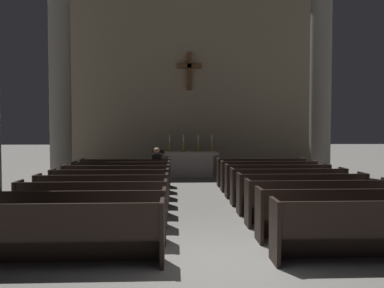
# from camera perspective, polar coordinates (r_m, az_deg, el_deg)

# --- Properties ---
(ground_plane) EXTENTS (80.00, 80.00, 0.00)m
(ground_plane) POSITION_cam_1_polar(r_m,az_deg,el_deg) (6.18, 3.80, -16.55)
(ground_plane) COLOR slate
(pew_left_row_1) EXTENTS (2.96, 0.50, 0.95)m
(pew_left_row_1) POSITION_cam_1_polar(r_m,az_deg,el_deg) (6.19, -18.11, -12.02)
(pew_left_row_1) COLOR black
(pew_left_row_1) RESTS_ON ground
(pew_left_row_2) EXTENTS (2.96, 0.50, 0.95)m
(pew_left_row_2) POSITION_cam_1_polar(r_m,az_deg,el_deg) (7.22, -15.73, -9.90)
(pew_left_row_2) COLOR black
(pew_left_row_2) RESTS_ON ground
(pew_left_row_3) EXTENTS (2.96, 0.50, 0.95)m
(pew_left_row_3) POSITION_cam_1_polar(r_m,az_deg,el_deg) (8.27, -13.97, -8.30)
(pew_left_row_3) COLOR black
(pew_left_row_3) RESTS_ON ground
(pew_left_row_4) EXTENTS (2.96, 0.50, 0.95)m
(pew_left_row_4) POSITION_cam_1_polar(r_m,az_deg,el_deg) (9.33, -12.61, -7.06)
(pew_left_row_4) COLOR black
(pew_left_row_4) RESTS_ON ground
(pew_left_row_5) EXTENTS (2.96, 0.50, 0.95)m
(pew_left_row_5) POSITION_cam_1_polar(r_m,az_deg,el_deg) (10.40, -11.54, -6.07)
(pew_left_row_5) COLOR black
(pew_left_row_5) RESTS_ON ground
(pew_left_row_6) EXTENTS (2.96, 0.50, 0.95)m
(pew_left_row_6) POSITION_cam_1_polar(r_m,az_deg,el_deg) (11.47, -10.68, -5.27)
(pew_left_row_6) COLOR black
(pew_left_row_6) RESTS_ON ground
(pew_left_row_7) EXTENTS (2.96, 0.50, 0.95)m
(pew_left_row_7) POSITION_cam_1_polar(r_m,az_deg,el_deg) (12.55, -9.96, -4.60)
(pew_left_row_7) COLOR black
(pew_left_row_7) RESTS_ON ground
(pew_left_row_8) EXTENTS (2.96, 0.50, 0.95)m
(pew_left_row_8) POSITION_cam_1_polar(r_m,az_deg,el_deg) (13.63, -9.36, -4.03)
(pew_left_row_8) COLOR black
(pew_left_row_8) RESTS_ON ground
(pew_right_row_1) EXTENTS (2.96, 0.50, 0.95)m
(pew_right_row_1) POSITION_cam_1_polar(r_m,az_deg,el_deg) (6.64, 24.17, -11.11)
(pew_right_row_1) COLOR black
(pew_right_row_1) RESTS_ON ground
(pew_right_row_2) EXTENTS (2.96, 0.50, 0.95)m
(pew_right_row_2) POSITION_cam_1_polar(r_m,az_deg,el_deg) (7.61, 20.42, -9.32)
(pew_right_row_2) COLOR black
(pew_right_row_2) RESTS_ON ground
(pew_right_row_3) EXTENTS (2.96, 0.50, 0.95)m
(pew_right_row_3) POSITION_cam_1_polar(r_m,az_deg,el_deg) (8.62, 17.56, -7.91)
(pew_right_row_3) COLOR black
(pew_right_row_3) RESTS_ON ground
(pew_right_row_4) EXTENTS (2.96, 0.50, 0.95)m
(pew_right_row_4) POSITION_cam_1_polar(r_m,az_deg,el_deg) (9.64, 15.31, -6.78)
(pew_right_row_4) COLOR black
(pew_right_row_4) RESTS_ON ground
(pew_right_row_5) EXTENTS (2.96, 0.50, 0.95)m
(pew_right_row_5) POSITION_cam_1_polar(r_m,az_deg,el_deg) (10.68, 13.51, -5.87)
(pew_right_row_5) COLOR black
(pew_right_row_5) RESTS_ON ground
(pew_right_row_6) EXTENTS (2.96, 0.50, 0.95)m
(pew_right_row_6) POSITION_cam_1_polar(r_m,az_deg,el_deg) (11.72, 12.03, -5.11)
(pew_right_row_6) COLOR black
(pew_right_row_6) RESTS_ON ground
(pew_right_row_7) EXTENTS (2.96, 0.50, 0.95)m
(pew_right_row_7) POSITION_cam_1_polar(r_m,az_deg,el_deg) (12.78, 10.79, -4.48)
(pew_right_row_7) COLOR black
(pew_right_row_7) RESTS_ON ground
(pew_right_row_8) EXTENTS (2.96, 0.50, 0.95)m
(pew_right_row_8) POSITION_cam_1_polar(r_m,az_deg,el_deg) (13.84, 9.75, -3.94)
(pew_right_row_8) COLOR black
(pew_right_row_8) RESTS_ON ground
(column_left_second) EXTENTS (1.17, 1.17, 7.18)m
(column_left_second) POSITION_cam_1_polar(r_m,az_deg,el_deg) (15.53, -18.23, 7.85)
(column_left_second) COLOR gray
(column_left_second) RESTS_ON ground
(column_right_second) EXTENTS (1.17, 1.17, 7.18)m
(column_right_second) POSITION_cam_1_polar(r_m,az_deg,el_deg) (15.92, 17.78, 7.72)
(column_right_second) COLOR gray
(column_right_second) RESTS_ON ground
(altar) EXTENTS (2.20, 0.90, 1.01)m
(altar) POSITION_cam_1_polar(r_m,az_deg,el_deg) (16.21, -0.18, -2.77)
(altar) COLOR #BCB7AD
(altar) RESTS_ON ground
(candlestick_outer_left) EXTENTS (0.16, 0.16, 0.70)m
(candlestick_outer_left) POSITION_cam_1_polar(r_m,az_deg,el_deg) (16.15, -3.20, -0.30)
(candlestick_outer_left) COLOR #B79338
(candlestick_outer_left) RESTS_ON altar
(candlestick_inner_left) EXTENTS (0.16, 0.16, 0.70)m
(candlestick_inner_left) POSITION_cam_1_polar(r_m,az_deg,el_deg) (16.16, -1.24, -0.30)
(candlestick_inner_left) COLOR #B79338
(candlestick_inner_left) RESTS_ON altar
(candlestick_inner_right) EXTENTS (0.16, 0.16, 0.70)m
(candlestick_inner_right) POSITION_cam_1_polar(r_m,az_deg,el_deg) (16.18, 0.88, -0.29)
(candlestick_inner_right) COLOR #B79338
(candlestick_inner_right) RESTS_ON altar
(candlestick_outer_right) EXTENTS (0.16, 0.16, 0.70)m
(candlestick_outer_right) POSITION_cam_1_polar(r_m,az_deg,el_deg) (16.22, 2.82, -0.29)
(candlestick_outer_right) COLOR #B79338
(candlestick_outer_right) RESTS_ON altar
(apse_with_cross) EXTENTS (10.88, 0.44, 8.06)m
(apse_with_cross) POSITION_cam_1_polar(r_m,az_deg,el_deg) (18.03, -0.41, 8.90)
(apse_with_cross) COLOR gray
(apse_with_cross) RESTS_ON ground
(lectern) EXTENTS (0.44, 0.36, 1.15)m
(lectern) POSITION_cam_1_polar(r_m,az_deg,el_deg) (15.02, -4.80, -3.14)
(lectern) COLOR black
(lectern) RESTS_ON ground
(lone_worshipper) EXTENTS (0.32, 0.43, 1.32)m
(lone_worshipper) POSITION_cam_1_polar(r_m,az_deg,el_deg) (13.56, -5.01, -3.13)
(lone_worshipper) COLOR #26262B
(lone_worshipper) RESTS_ON ground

